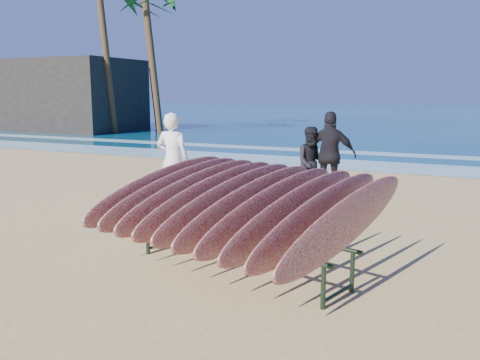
# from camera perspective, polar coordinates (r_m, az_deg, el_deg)

# --- Properties ---
(ground) EXTENTS (120.00, 120.00, 0.00)m
(ground) POSITION_cam_1_polar(r_m,az_deg,el_deg) (7.66, -2.58, -7.94)
(ground) COLOR tan
(ground) RESTS_ON ground
(ocean) EXTENTS (160.00, 160.00, 0.00)m
(ocean) POSITION_cam_1_polar(r_m,az_deg,el_deg) (61.59, 22.22, 6.88)
(ocean) COLOR navy
(ocean) RESTS_ON ground
(foam_near) EXTENTS (160.00, 160.00, 0.00)m
(foam_near) POSITION_cam_1_polar(r_m,az_deg,el_deg) (16.96, 13.38, 1.63)
(foam_near) COLOR white
(foam_near) RESTS_ON ground
(foam_far) EXTENTS (160.00, 160.00, 0.00)m
(foam_far) POSITION_cam_1_polar(r_m,az_deg,el_deg) (20.38, 15.44, 2.86)
(foam_far) COLOR white
(foam_far) RESTS_ON ground
(surfboard_rack) EXTENTS (3.80, 3.55, 1.48)m
(surfboard_rack) POSITION_cam_1_polar(r_m,az_deg,el_deg) (6.58, -0.10, -2.70)
(surfboard_rack) COLOR #1C2D1F
(surfboard_rack) RESTS_ON ground
(person_white) EXTENTS (0.76, 0.55, 1.93)m
(person_white) POSITION_cam_1_polar(r_m,az_deg,el_deg) (10.66, -7.57, 2.33)
(person_white) COLOR white
(person_white) RESTS_ON ground
(person_dark_a) EXTENTS (0.97, 0.91, 1.59)m
(person_dark_a) POSITION_cam_1_polar(r_m,az_deg,el_deg) (11.43, 8.11, 1.96)
(person_dark_a) COLOR black
(person_dark_a) RESTS_ON ground
(person_dark_b) EXTENTS (1.20, 0.66, 1.93)m
(person_dark_b) POSITION_cam_1_polar(r_m,az_deg,el_deg) (11.45, 10.10, 2.77)
(person_dark_b) COLOR black
(person_dark_b) RESTS_ON ground
(building) EXTENTS (9.75, 5.42, 4.34)m
(building) POSITION_cam_1_polar(r_m,az_deg,el_deg) (34.41, -19.51, 8.93)
(building) COLOR #2D2823
(building) RESTS_ON ground
(palm_mid) EXTENTS (5.20, 5.20, 7.97)m
(palm_mid) POSITION_cam_1_polar(r_m,az_deg,el_deg) (30.03, -9.96, 18.77)
(palm_mid) COLOR brown
(palm_mid) RESTS_ON ground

